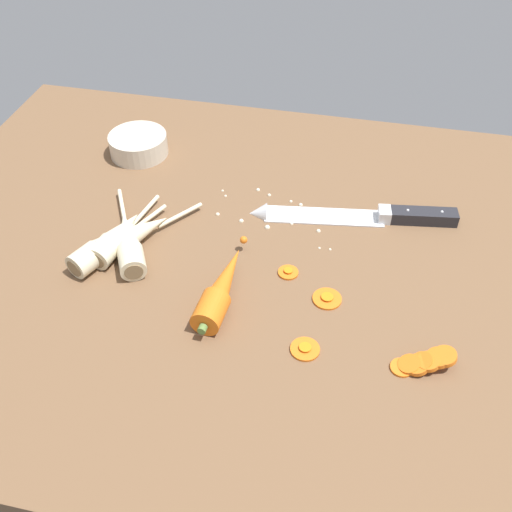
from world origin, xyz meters
TOP-DOWN VIEW (x-y plane):
  - ground_plane at (0.00, 0.00)cm, footprint 120.00×90.00cm
  - chefs_knife at (12.99, 12.10)cm, footprint 34.83×8.34cm
  - whole_carrot at (-3.30, -10.38)cm, footprint 5.18×19.92cm
  - parsnip_front at (-20.20, -3.49)cm, footprint 12.35×20.56cm
  - parsnip_mid_left at (-19.86, -1.73)cm, footprint 13.50×17.23cm
  - parsnip_mid_right at (-23.26, -5.12)cm, footprint 10.13×19.16cm
  - parsnip_back at (-22.24, -2.79)cm, footprint 6.02×18.62cm
  - carrot_slice_stack at (25.53, -16.57)cm, footprint 8.32×4.86cm
  - carrot_slice_stray_near at (10.08, -17.11)cm, footprint 4.03×4.03cm
  - carrot_slice_stray_mid at (11.78, -7.32)cm, footprint 4.28×4.28cm
  - carrot_slice_stray_far at (5.28, -3.15)cm, footprint 3.14×3.14cm
  - prep_bowl at (-28.48, 23.01)cm, footprint 11.00×11.00cm
  - mince_crumbs at (1.12, 10.37)cm, footprint 21.13×13.51cm

SIDE VIEW (x-z plane):
  - ground_plane at x=0.00cm, z-range -4.00..0.00cm
  - carrot_slice_stray_mid at x=11.78cm, z-range 0.01..0.71cm
  - carrot_slice_stray_far at x=5.28cm, z-range 0.01..0.71cm
  - carrot_slice_stray_near at x=10.08cm, z-range 0.01..0.71cm
  - mince_crumbs at x=1.12cm, z-range -0.09..0.81cm
  - chefs_knife at x=12.99cm, z-range -1.44..2.74cm
  - carrot_slice_stack at x=25.53cm, z-range -0.40..2.60cm
  - parsnip_front at x=-20.20cm, z-range -0.02..3.98cm
  - parsnip_mid_right at x=-23.26cm, z-range -0.02..3.98cm
  - parsnip_mid_left at x=-19.86cm, z-range -0.02..3.98cm
  - parsnip_back at x=-22.24cm, z-range -0.02..3.98cm
  - whole_carrot at x=-3.30cm, z-range 0.00..4.20cm
  - prep_bowl at x=-28.48cm, z-range 0.15..4.15cm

